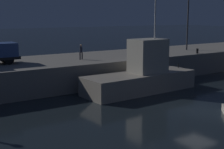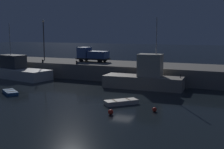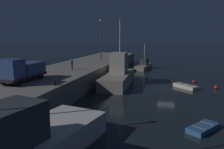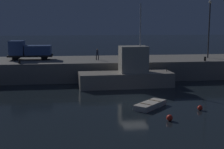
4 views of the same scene
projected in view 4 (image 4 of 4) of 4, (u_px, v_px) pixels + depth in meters
The scene contains 11 objects.
ground_plane at pixel (135, 101), 32.81m from camera, with size 320.00×320.00×0.00m, color black.
pier_quay at pixel (115, 68), 47.17m from camera, with size 61.46×9.53×2.58m.
fishing_boat_white at pixel (128, 74), 39.90m from camera, with size 11.48×4.11×10.01m.
rowboat_white_mid at pixel (150, 105), 30.25m from camera, with size 3.58×3.62×0.54m.
mooring_buoy_near at pixel (170, 118), 26.20m from camera, with size 0.52×0.52×0.52m, color red.
mooring_buoy_mid at pixel (200, 108), 29.33m from camera, with size 0.46×0.46×0.46m, color red.
lamp_post_east at pixel (209, 25), 47.37m from camera, with size 0.44×0.44×8.25m.
utility_truck at pixel (29, 50), 45.65m from camera, with size 6.11×2.39×2.65m.
dockworker at pixel (97, 54), 45.26m from camera, with size 0.41×0.36×1.59m.
bollard_central at pixel (205, 59), 44.32m from camera, with size 0.28×0.28×0.59m, color black.
bollard_east at pixel (19, 61), 41.47m from camera, with size 0.28×0.28×0.59m, color black.
Camera 4 is at (-6.22, -31.44, 7.87)m, focal length 52.63 mm.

